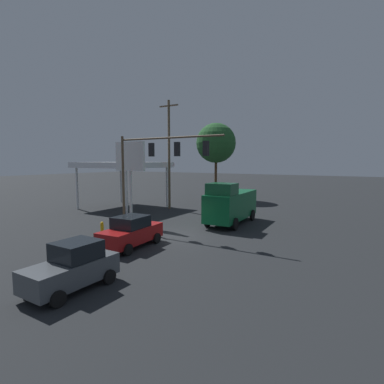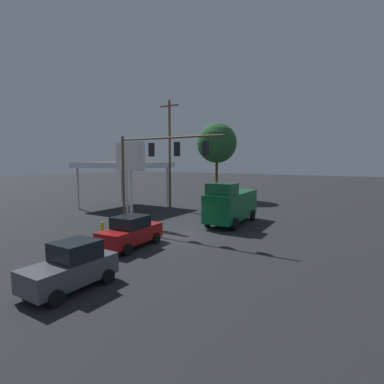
{
  "view_description": "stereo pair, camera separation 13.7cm",
  "coord_description": "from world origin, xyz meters",
  "px_view_note": "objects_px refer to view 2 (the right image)",
  "views": [
    {
      "loc": [
        -11.76,
        17.34,
        5.3
      ],
      "look_at": [
        0.0,
        -2.0,
        2.95
      ],
      "focal_mm": 28.0,
      "sensor_mm": 36.0,
      "label": 1
    },
    {
      "loc": [
        -11.88,
        17.27,
        5.3
      ],
      "look_at": [
        0.0,
        -2.0,
        2.95
      ],
      "focal_mm": 28.0,
      "sensor_mm": 36.0,
      "label": 2
    }
  ],
  "objects_px": {
    "traffic_signal_assembly": "(156,159)",
    "delivery_truck": "(231,204)",
    "utility_pole": "(170,153)",
    "sedan_waiting": "(131,232)",
    "hatchback_crossing": "(71,267)",
    "street_tree": "(217,143)",
    "fire_hydrant": "(102,228)",
    "price_sign": "(130,161)"
  },
  "relations": [
    {
      "from": "traffic_signal_assembly",
      "to": "delivery_truck",
      "type": "relative_size",
      "value": 1.3
    },
    {
      "from": "utility_pole",
      "to": "sedan_waiting",
      "type": "xyz_separation_m",
      "value": [
        -6.65,
        13.36,
        -5.26
      ]
    },
    {
      "from": "traffic_signal_assembly",
      "to": "hatchback_crossing",
      "type": "bearing_deg",
      "value": 109.03
    },
    {
      "from": "street_tree",
      "to": "fire_hydrant",
      "type": "xyz_separation_m",
      "value": [
        -1.94,
        22.27,
        -7.31
      ]
    },
    {
      "from": "traffic_signal_assembly",
      "to": "sedan_waiting",
      "type": "bearing_deg",
      "value": 107.0
    },
    {
      "from": "utility_pole",
      "to": "hatchback_crossing",
      "type": "relative_size",
      "value": 3.11
    },
    {
      "from": "hatchback_crossing",
      "to": "utility_pole",
      "type": "bearing_deg",
      "value": -155.09
    },
    {
      "from": "price_sign",
      "to": "street_tree",
      "type": "relative_size",
      "value": 0.66
    },
    {
      "from": "utility_pole",
      "to": "fire_hydrant",
      "type": "xyz_separation_m",
      "value": [
        -2.45,
        11.9,
        -5.77
      ]
    },
    {
      "from": "hatchback_crossing",
      "to": "fire_hydrant",
      "type": "relative_size",
      "value": 4.33
    },
    {
      "from": "sedan_waiting",
      "to": "street_tree",
      "type": "relative_size",
      "value": 0.43
    },
    {
      "from": "traffic_signal_assembly",
      "to": "street_tree",
      "type": "bearing_deg",
      "value": -76.0
    },
    {
      "from": "utility_pole",
      "to": "street_tree",
      "type": "relative_size",
      "value": 1.13
    },
    {
      "from": "price_sign",
      "to": "sedan_waiting",
      "type": "relative_size",
      "value": 1.53
    },
    {
      "from": "hatchback_crossing",
      "to": "street_tree",
      "type": "xyz_separation_m",
      "value": [
        8.33,
        -29.58,
        6.8
      ]
    },
    {
      "from": "sedan_waiting",
      "to": "street_tree",
      "type": "distance_m",
      "value": 25.44
    },
    {
      "from": "delivery_truck",
      "to": "hatchback_crossing",
      "type": "relative_size",
      "value": 1.81
    },
    {
      "from": "price_sign",
      "to": "street_tree",
      "type": "distance_m",
      "value": 18.56
    },
    {
      "from": "traffic_signal_assembly",
      "to": "utility_pole",
      "type": "bearing_deg",
      "value": -59.67
    },
    {
      "from": "hatchback_crossing",
      "to": "street_tree",
      "type": "bearing_deg",
      "value": -164.06
    },
    {
      "from": "sedan_waiting",
      "to": "hatchback_crossing",
      "type": "distance_m",
      "value": 6.25
    },
    {
      "from": "price_sign",
      "to": "utility_pole",
      "type": "bearing_deg",
      "value": -78.01
    },
    {
      "from": "utility_pole",
      "to": "fire_hydrant",
      "type": "bearing_deg",
      "value": 101.61
    },
    {
      "from": "delivery_truck",
      "to": "fire_hydrant",
      "type": "distance_m",
      "value": 10.49
    },
    {
      "from": "price_sign",
      "to": "delivery_truck",
      "type": "height_order",
      "value": "price_sign"
    },
    {
      "from": "traffic_signal_assembly",
      "to": "sedan_waiting",
      "type": "relative_size",
      "value": 2.0
    },
    {
      "from": "utility_pole",
      "to": "street_tree",
      "type": "height_order",
      "value": "utility_pole"
    },
    {
      "from": "traffic_signal_assembly",
      "to": "hatchback_crossing",
      "type": "distance_m",
      "value": 11.52
    },
    {
      "from": "sedan_waiting",
      "to": "fire_hydrant",
      "type": "bearing_deg",
      "value": -112.77
    },
    {
      "from": "sedan_waiting",
      "to": "fire_hydrant",
      "type": "relative_size",
      "value": 5.12
    },
    {
      "from": "traffic_signal_assembly",
      "to": "sedan_waiting",
      "type": "xyz_separation_m",
      "value": [
        -1.27,
        4.17,
        -4.51
      ]
    },
    {
      "from": "utility_pole",
      "to": "price_sign",
      "type": "height_order",
      "value": "utility_pole"
    },
    {
      "from": "traffic_signal_assembly",
      "to": "delivery_truck",
      "type": "distance_m",
      "value": 7.5
    },
    {
      "from": "street_tree",
      "to": "fire_hydrant",
      "type": "bearing_deg",
      "value": 94.99
    },
    {
      "from": "traffic_signal_assembly",
      "to": "hatchback_crossing",
      "type": "relative_size",
      "value": 2.37
    },
    {
      "from": "traffic_signal_assembly",
      "to": "delivery_truck",
      "type": "height_order",
      "value": "traffic_signal_assembly"
    },
    {
      "from": "fire_hydrant",
      "to": "utility_pole",
      "type": "bearing_deg",
      "value": -78.39
    },
    {
      "from": "utility_pole",
      "to": "delivery_truck",
      "type": "height_order",
      "value": "utility_pole"
    },
    {
      "from": "hatchback_crossing",
      "to": "fire_hydrant",
      "type": "bearing_deg",
      "value": -138.64
    },
    {
      "from": "hatchback_crossing",
      "to": "fire_hydrant",
      "type": "distance_m",
      "value": 9.72
    },
    {
      "from": "traffic_signal_assembly",
      "to": "hatchback_crossing",
      "type": "xyz_separation_m",
      "value": [
        -3.46,
        10.02,
        -4.51
      ]
    },
    {
      "from": "traffic_signal_assembly",
      "to": "utility_pole",
      "type": "height_order",
      "value": "utility_pole"
    }
  ]
}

